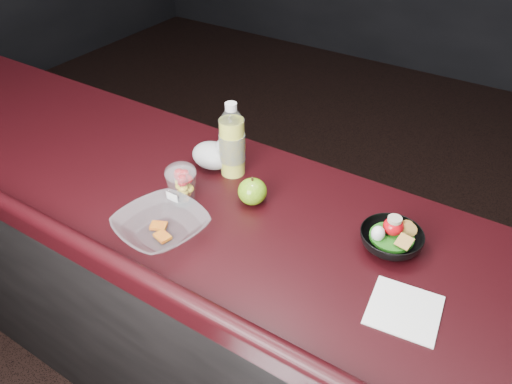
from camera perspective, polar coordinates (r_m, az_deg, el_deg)
counter at (r=1.81m, az=-1.05°, el=-15.07°), size 4.06×0.71×1.02m
lemonade_bottle at (r=1.55m, az=-2.74°, el=5.40°), size 0.08×0.08×0.25m
fruit_cup at (r=1.46m, az=-8.51°, el=0.98°), size 0.09×0.09×0.13m
green_apple at (r=1.46m, az=-0.42°, el=0.07°), size 0.09×0.09×0.09m
plastic_bag at (r=1.62m, az=-4.85°, el=4.31°), size 0.14×0.11×0.10m
snack_bowl at (r=1.36m, az=15.15°, el=-5.15°), size 0.19×0.19×0.09m
takeout_bowl at (r=1.38m, az=-10.77°, el=-3.89°), size 0.28×0.28×0.06m
paper_napkin at (r=1.24m, az=16.57°, el=-12.78°), size 0.18×0.18×0.00m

